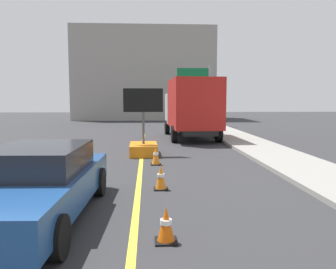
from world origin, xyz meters
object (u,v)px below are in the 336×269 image
at_px(traffic_cone_mid_lane, 166,225).
at_px(pickup_car, 37,183).
at_px(box_truck, 191,107).
at_px(highway_guide_sign, 200,85).
at_px(traffic_cone_far_lane, 161,177).
at_px(traffic_cone_curbside, 156,155).
at_px(arrow_board_trailer, 143,143).

bearing_deg(traffic_cone_mid_lane, pickup_car, 152.98).
relative_size(box_truck, traffic_cone_mid_lane, 11.55).
bearing_deg(highway_guide_sign, traffic_cone_far_lane, -101.30).
bearing_deg(pickup_car, highway_guide_sign, 73.75).
height_order(traffic_cone_far_lane, traffic_cone_curbside, traffic_cone_curbside).
xyz_separation_m(pickup_car, traffic_cone_far_lane, (2.43, 2.00, -0.39)).
xyz_separation_m(box_truck, traffic_cone_curbside, (-2.23, -7.88, -1.49)).
relative_size(traffic_cone_mid_lane, traffic_cone_curbside, 0.87).
bearing_deg(box_truck, highway_guide_sign, 78.42).
relative_size(traffic_cone_mid_lane, traffic_cone_far_lane, 0.92).
bearing_deg(box_truck, pickup_car, -109.33).
distance_m(arrow_board_trailer, box_truck, 6.44).
bearing_deg(traffic_cone_curbside, arrow_board_trailer, 101.72).
height_order(arrow_board_trailer, pickup_car, arrow_board_trailer).
distance_m(box_truck, traffic_cone_mid_lane, 14.63).
relative_size(highway_guide_sign, traffic_cone_mid_lane, 8.57).
distance_m(box_truck, highway_guide_sign, 9.35).
bearing_deg(traffic_cone_mid_lane, arrow_board_trailer, 93.04).
distance_m(highway_guide_sign, traffic_cone_far_lane, 20.82).
distance_m(traffic_cone_mid_lane, traffic_cone_curbside, 6.50).
bearing_deg(arrow_board_trailer, traffic_cone_far_lane, -84.75).
bearing_deg(pickup_car, traffic_cone_curbside, 65.74).
bearing_deg(box_truck, traffic_cone_curbside, -105.84).
xyz_separation_m(arrow_board_trailer, traffic_cone_mid_lane, (0.46, -8.69, -0.20)).
bearing_deg(traffic_cone_curbside, pickup_car, -114.26).
bearing_deg(pickup_car, traffic_cone_mid_lane, -27.02).
bearing_deg(box_truck, traffic_cone_far_lane, -101.08).
bearing_deg(highway_guide_sign, box_truck, -101.58).
relative_size(highway_guide_sign, traffic_cone_far_lane, 7.88).
xyz_separation_m(arrow_board_trailer, traffic_cone_curbside, (0.45, -2.18, -0.15)).
height_order(pickup_car, traffic_cone_far_lane, pickup_car).
xyz_separation_m(box_truck, highway_guide_sign, (1.85, 9.02, 1.61)).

